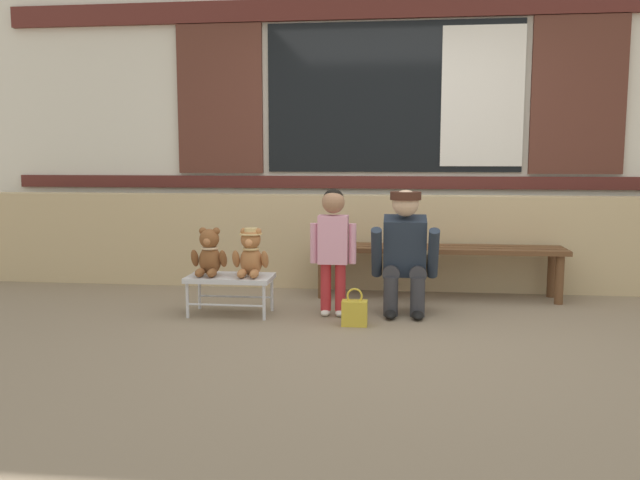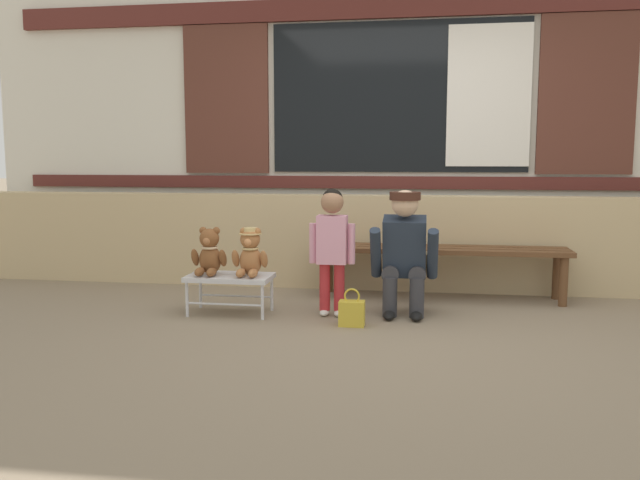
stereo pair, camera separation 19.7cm
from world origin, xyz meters
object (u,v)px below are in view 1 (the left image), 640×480
Objects in this scene: small_display_bench at (230,280)px; child_standing at (333,238)px; teddy_bear_plain at (209,254)px; teddy_bear_with_hat at (251,253)px; wooden_bench_long at (438,254)px; adult_crouching at (406,252)px; handbag_on_ground at (355,312)px.

small_display_bench is 0.84m from child_standing.
teddy_bear_with_hat is at bearing 0.13° from teddy_bear_plain.
adult_crouching is at bearing -113.84° from wooden_bench_long.
adult_crouching is 0.66m from handbag_on_ground.
small_display_bench is at bearing -153.29° from wooden_bench_long.
teddy_bear_plain is 0.38× the size of adult_crouching.
handbag_on_ground is at bearing -57.25° from child_standing.
small_display_bench is 0.26m from teddy_bear_with_hat.
small_display_bench is 2.35× the size of handbag_on_ground.
small_display_bench is 1.76× the size of teddy_bear_with_hat.
teddy_bear_with_hat is at bearing -171.24° from adult_crouching.
teddy_bear_plain is at bearing -155.47° from wooden_bench_long.
teddy_bear_with_hat is 0.38× the size of adult_crouching.
adult_crouching is (0.54, 0.12, -0.11)m from child_standing.
wooden_bench_long is 2.21× the size of adult_crouching.
adult_crouching reaches higher than small_display_bench.
child_standing reaches higher than teddy_bear_plain.
wooden_bench_long reaches higher than small_display_bench.
handbag_on_ground is (-0.63, -1.03, -0.28)m from wooden_bench_long.
wooden_bench_long is at bearing 66.16° from adult_crouching.
teddy_bear_plain is at bearing -173.08° from adult_crouching.
small_display_bench is 0.67× the size of child_standing.
handbag_on_ground is at bearing -121.75° from wooden_bench_long.
teddy_bear_plain is 0.95m from child_standing.
child_standing is 3.52× the size of handbag_on_ground.
adult_crouching is at bearing 12.62° from child_standing.
wooden_bench_long is 5.78× the size of teddy_bear_plain.
small_display_bench is 1.35m from adult_crouching.
wooden_bench_long is 1.13m from child_standing.
teddy_bear_with_hat is at bearing 0.77° from small_display_bench.
teddy_bear_plain is at bearing -176.45° from child_standing.
adult_crouching reaches higher than handbag_on_ground.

